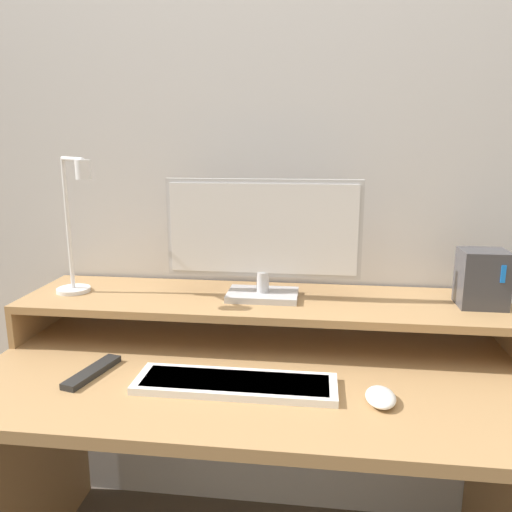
# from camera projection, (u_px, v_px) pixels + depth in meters

# --- Properties ---
(wall_back) EXTENTS (6.00, 0.05, 2.50)m
(wall_back) POSITION_uv_depth(u_px,v_px,m) (270.00, 149.00, 1.55)
(wall_back) COLOR silver
(wall_back) RESTS_ON ground_plane
(desk) EXTENTS (1.39, 0.72, 0.71)m
(desk) POSITION_uv_depth(u_px,v_px,m) (254.00, 431.00, 1.33)
(desk) COLOR #A87F51
(desk) RESTS_ON ground_plane
(monitor_shelf) EXTENTS (1.39, 0.34, 0.12)m
(monitor_shelf) POSITION_uv_depth(u_px,v_px,m) (263.00, 304.00, 1.45)
(monitor_shelf) COLOR #A87F51
(monitor_shelf) RESTS_ON desk
(monitor) EXTENTS (0.55, 0.13, 0.34)m
(monitor) POSITION_uv_depth(u_px,v_px,m) (263.00, 236.00, 1.41)
(monitor) COLOR #BCBCC1
(monitor) RESTS_ON monitor_shelf
(desk_lamp) EXTENTS (0.19, 0.19, 0.40)m
(desk_lamp) POSITION_uv_depth(u_px,v_px,m) (75.00, 234.00, 1.42)
(desk_lamp) COLOR silver
(desk_lamp) RESTS_ON monitor_shelf
(router_dock) EXTENTS (0.12, 0.11, 0.16)m
(router_dock) POSITION_uv_depth(u_px,v_px,m) (482.00, 278.00, 1.36)
(router_dock) COLOR #3D3D42
(router_dock) RESTS_ON monitor_shelf
(keyboard) EXTENTS (0.48, 0.14, 0.02)m
(keyboard) POSITION_uv_depth(u_px,v_px,m) (235.00, 383.00, 1.17)
(keyboard) COLOR white
(keyboard) RESTS_ON desk
(mouse) EXTENTS (0.07, 0.10, 0.03)m
(mouse) POSITION_uv_depth(u_px,v_px,m) (381.00, 397.00, 1.10)
(mouse) COLOR white
(mouse) RESTS_ON desk
(remote_control) EXTENTS (0.08, 0.19, 0.02)m
(remote_control) POSITION_uv_depth(u_px,v_px,m) (92.00, 372.00, 1.24)
(remote_control) COLOR black
(remote_control) RESTS_ON desk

